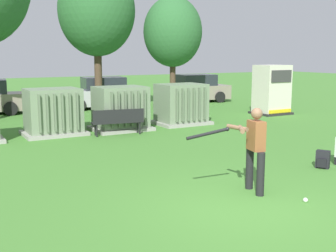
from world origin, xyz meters
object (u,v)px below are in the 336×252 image
at_px(generator_enclosure, 272,90).
at_px(park_bench, 118,120).
at_px(transformer_mid_east, 121,109).
at_px(backpack, 323,160).
at_px(parked_car_left_of_center, 101,94).
at_px(transformer_mid_west, 53,112).
at_px(batter, 253,146).
at_px(transformer_east, 181,105).
at_px(sports_ball, 305,200).
at_px(parked_car_right_of_center, 194,89).

bearing_deg(generator_enclosure, park_bench, -169.46).
height_order(transformer_mid_east, backpack, transformer_mid_east).
bearing_deg(generator_enclosure, parked_car_left_of_center, 135.68).
bearing_deg(backpack, transformer_mid_west, 120.58).
bearing_deg(batter, transformer_mid_east, 85.88).
xyz_separation_m(transformer_mid_west, batter, (1.85, -8.49, 0.19)).
xyz_separation_m(transformer_mid_east, backpack, (2.20, -7.58, -0.57)).
bearing_deg(transformer_east, backpack, -93.72).
relative_size(generator_enclosure, park_bench, 1.25).
bearing_deg(transformer_mid_east, transformer_east, 2.61).
xyz_separation_m(transformer_east, park_bench, (-3.21, -1.09, -0.25)).
xyz_separation_m(transformer_east, sports_ball, (-2.80, -9.34, -0.74)).
bearing_deg(transformer_mid_west, sports_ball, -76.15).
relative_size(transformer_mid_east, transformer_east, 1.00).
bearing_deg(transformer_mid_west, generator_enclosure, 1.87).
relative_size(transformer_mid_west, batter, 1.21).
relative_size(transformer_mid_east, batter, 1.21).
bearing_deg(parked_car_right_of_center, transformer_mid_west, -146.83).
bearing_deg(transformer_mid_east, generator_enclosure, 4.32).
xyz_separation_m(transformer_east, backpack, (-0.50, -7.70, -0.57)).
distance_m(transformer_mid_east, transformer_east, 2.70).
distance_m(batter, sports_ball, 1.44).
xyz_separation_m(transformer_mid_west, transformer_mid_east, (2.44, -0.26, 0.00)).
bearing_deg(transformer_mid_east, transformer_mid_west, 173.88).
bearing_deg(transformer_east, batter, -111.50).
xyz_separation_m(transformer_mid_east, transformer_east, (2.70, 0.12, 0.00)).
bearing_deg(sports_ball, transformer_mid_east, 89.36).
height_order(batter, sports_ball, batter).
bearing_deg(parked_car_right_of_center, sports_ball, -115.56).
bearing_deg(transformer_mid_east, parked_car_left_of_center, 75.32).
bearing_deg(backpack, generator_enclosure, 54.96).
relative_size(transformer_east, generator_enclosure, 0.91).
relative_size(transformer_mid_west, sports_ball, 23.33).
bearing_deg(transformer_mid_east, sports_ball, -90.64).
xyz_separation_m(transformer_mid_west, parked_car_left_of_center, (4.18, 6.38, -0.04)).
bearing_deg(backpack, parked_car_left_of_center, 91.84).
relative_size(generator_enclosure, sports_ball, 25.56).
bearing_deg(park_bench, batter, -90.65).
distance_m(transformer_east, sports_ball, 9.77).
distance_m(transformer_east, park_bench, 3.40).
distance_m(backpack, parked_car_right_of_center, 15.35).
xyz_separation_m(transformer_mid_east, parked_car_left_of_center, (1.74, 6.64, -0.04)).
bearing_deg(parked_car_left_of_center, transformer_mid_west, -123.21).
relative_size(transformer_mid_east, parked_car_right_of_center, 0.49).
bearing_deg(parked_car_left_of_center, transformer_east, -81.66).
xyz_separation_m(transformer_mid_west, transformer_east, (5.13, -0.14, 0.00)).
height_order(generator_enclosure, parked_car_right_of_center, generator_enclosure).
distance_m(transformer_mid_west, parked_car_right_of_center, 11.94).
xyz_separation_m(generator_enclosure, sports_ball, (-8.03, -9.81, -1.09)).
bearing_deg(transformer_mid_west, backpack, -59.42).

